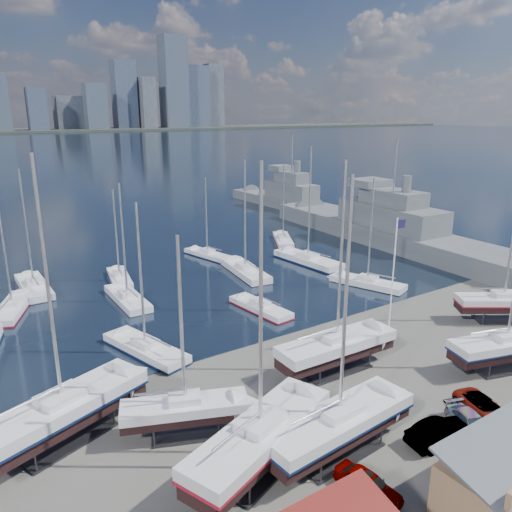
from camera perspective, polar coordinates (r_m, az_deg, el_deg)
ground at (r=41.65m, az=10.79°, el=-14.06°), size 1400.00×1400.00×0.00m
sailboat_cradle_0 at (r=35.92m, az=-21.19°, el=-16.17°), size 12.04×7.09×18.60m
sailboat_cradle_1 at (r=31.49m, az=0.51°, el=-19.98°), size 11.91×7.10×18.42m
sailboat_cradle_2 at (r=34.59m, az=-8.11°, el=-16.96°), size 8.58×5.26×13.76m
sailboat_cradle_3 at (r=33.04m, az=9.49°, el=-18.39°), size 11.13×3.83×17.55m
sailboat_cradle_4 at (r=42.32m, az=9.20°, el=-10.17°), size 10.79×3.29×17.38m
sailboat_cradle_5 at (r=46.93m, az=26.69°, el=-9.16°), size 10.33×5.46×16.08m
sailboat_cradle_6 at (r=57.08m, az=26.41°, el=-4.78°), size 9.19×7.31×15.10m
sailboat_moored_1 at (r=60.07m, az=-26.04°, el=-5.48°), size 6.00×9.46×13.74m
sailboat_moored_2 at (r=65.93m, az=-24.02°, el=-3.37°), size 2.89×10.15×15.30m
sailboat_moored_3 at (r=46.39m, az=-12.49°, el=-10.43°), size 5.07×9.92×14.28m
sailboat_moored_4 at (r=58.49m, az=-14.46°, el=-4.84°), size 2.87×9.43×14.14m
sailboat_moored_5 at (r=65.96m, az=-15.32°, el=-2.51°), size 3.87×8.52×12.30m
sailboat_moored_6 at (r=54.26m, az=0.51°, el=-6.00°), size 3.17×8.50×12.41m
sailboat_moored_7 at (r=66.19m, az=-1.22°, el=-1.84°), size 4.47×10.78×15.79m
sailboat_moored_8 at (r=74.36m, az=-5.58°, el=0.11°), size 4.05×8.58×12.37m
sailboat_moored_9 at (r=63.21m, az=12.61°, el=-3.12°), size 5.56×9.57×13.96m
sailboat_moored_10 at (r=71.29m, az=5.95°, el=-0.61°), size 4.12×11.66×17.09m
sailboat_moored_11 at (r=82.47m, az=3.10°, el=1.76°), size 6.61×9.05×13.42m
naval_ship_east at (r=84.04m, az=15.04°, el=2.46°), size 10.97×52.84×18.72m
naval_ship_west at (r=111.97m, az=4.00°, el=6.29°), size 6.96×38.73×17.48m
car_a at (r=31.36m, az=12.69°, el=-24.11°), size 2.19×4.26×1.39m
car_b at (r=36.28m, az=20.38°, el=-18.39°), size 5.02×2.38×1.59m
car_c at (r=40.33m, az=24.61°, el=-15.41°), size 3.19×4.95×1.27m
car_d at (r=38.14m, az=23.43°, el=-17.18°), size 3.22×4.78×1.29m
flagpole at (r=44.90m, az=15.45°, el=-2.21°), size 1.08×0.12×12.25m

